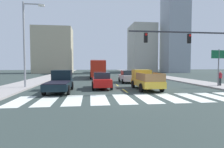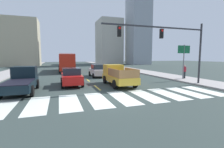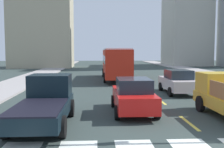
{
  "view_description": "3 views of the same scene",
  "coord_description": "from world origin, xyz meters",
  "px_view_note": "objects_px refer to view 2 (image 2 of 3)",
  "views": [
    {
      "loc": [
        -3.35,
        -12.76,
        2.48
      ],
      "look_at": [
        -0.48,
        10.17,
        1.31
      ],
      "focal_mm": 28.7,
      "sensor_mm": 36.0,
      "label": 1
    },
    {
      "loc": [
        -3.23,
        -10.07,
        2.82
      ],
      "look_at": [
        2.48,
        7.27,
        0.83
      ],
      "focal_mm": 25.84,
      "sensor_mm": 36.0,
      "label": 2
    },
    {
      "loc": [
        -3.87,
        -6.86,
        3.04
      ],
      "look_at": [
        -2.67,
        15.39,
        1.13
      ],
      "focal_mm": 42.49,
      "sensor_mm": 36.0,
      "label": 3
    }
  ],
  "objects_px": {
    "pickup_stakebed": "(117,75)",
    "direction_sign_green": "(184,55)",
    "traffic_signal_gantry": "(173,41)",
    "pedestrian_waiting": "(184,71)",
    "city_bus": "(66,61)",
    "sedan_near_right": "(71,77)",
    "pickup_dark": "(22,80)",
    "sedan_far": "(98,71)"
  },
  "relations": [
    {
      "from": "pickup_stakebed",
      "to": "pickup_dark",
      "type": "bearing_deg",
      "value": -175.76
    },
    {
      "from": "pickup_stakebed",
      "to": "sedan_near_right",
      "type": "bearing_deg",
      "value": 166.67
    },
    {
      "from": "pickup_dark",
      "to": "traffic_signal_gantry",
      "type": "relative_size",
      "value": 0.51
    },
    {
      "from": "pedestrian_waiting",
      "to": "traffic_signal_gantry",
      "type": "bearing_deg",
      "value": -44.2
    },
    {
      "from": "pickup_stakebed",
      "to": "traffic_signal_gantry",
      "type": "bearing_deg",
      "value": -28.51
    },
    {
      "from": "city_bus",
      "to": "pedestrian_waiting",
      "type": "xyz_separation_m",
      "value": [
        13.24,
        -15.75,
        -0.84
      ]
    },
    {
      "from": "pickup_stakebed",
      "to": "traffic_signal_gantry",
      "type": "xyz_separation_m",
      "value": [
        4.5,
        -2.47,
        3.31
      ]
    },
    {
      "from": "pickup_stakebed",
      "to": "traffic_signal_gantry",
      "type": "relative_size",
      "value": 0.51
    },
    {
      "from": "pickup_stakebed",
      "to": "city_bus",
      "type": "distance_m",
      "value": 17.11
    },
    {
      "from": "traffic_signal_gantry",
      "to": "sedan_far",
      "type": "bearing_deg",
      "value": 117.47
    },
    {
      "from": "pickup_dark",
      "to": "sedan_near_right",
      "type": "height_order",
      "value": "pickup_dark"
    },
    {
      "from": "traffic_signal_gantry",
      "to": "pedestrian_waiting",
      "type": "bearing_deg",
      "value": 35.89
    },
    {
      "from": "sedan_far",
      "to": "pedestrian_waiting",
      "type": "distance_m",
      "value": 11.2
    },
    {
      "from": "pickup_stakebed",
      "to": "city_bus",
      "type": "bearing_deg",
      "value": 104.57
    },
    {
      "from": "pickup_stakebed",
      "to": "city_bus",
      "type": "xyz_separation_m",
      "value": [
        -4.24,
        16.54,
        1.02
      ]
    },
    {
      "from": "sedan_far",
      "to": "direction_sign_green",
      "type": "distance_m",
      "value": 11.19
    },
    {
      "from": "sedan_near_right",
      "to": "pedestrian_waiting",
      "type": "xyz_separation_m",
      "value": [
        13.41,
        -0.27,
        0.26
      ]
    },
    {
      "from": "city_bus",
      "to": "pickup_dark",
      "type": "bearing_deg",
      "value": -103.75
    },
    {
      "from": "sedan_far",
      "to": "sedan_near_right",
      "type": "relative_size",
      "value": 1.0
    },
    {
      "from": "pickup_dark",
      "to": "pedestrian_waiting",
      "type": "height_order",
      "value": "pickup_dark"
    },
    {
      "from": "traffic_signal_gantry",
      "to": "direction_sign_green",
      "type": "xyz_separation_m",
      "value": [
        4.02,
        2.95,
        -1.21
      ]
    },
    {
      "from": "sedan_far",
      "to": "city_bus",
      "type": "bearing_deg",
      "value": 112.16
    },
    {
      "from": "city_bus",
      "to": "pedestrian_waiting",
      "type": "distance_m",
      "value": 20.6
    },
    {
      "from": "pickup_stakebed",
      "to": "direction_sign_green",
      "type": "bearing_deg",
      "value": 3.44
    },
    {
      "from": "traffic_signal_gantry",
      "to": "direction_sign_green",
      "type": "relative_size",
      "value": 2.43
    },
    {
      "from": "pickup_dark",
      "to": "traffic_signal_gantry",
      "type": "bearing_deg",
      "value": -7.47
    },
    {
      "from": "sedan_near_right",
      "to": "pickup_stakebed",
      "type": "bearing_deg",
      "value": -15.76
    },
    {
      "from": "city_bus",
      "to": "sedan_near_right",
      "type": "bearing_deg",
      "value": -90.79
    },
    {
      "from": "traffic_signal_gantry",
      "to": "direction_sign_green",
      "type": "bearing_deg",
      "value": 36.28
    },
    {
      "from": "sedan_near_right",
      "to": "direction_sign_green",
      "type": "xyz_separation_m",
      "value": [
        12.92,
        -0.58,
        2.17
      ]
    },
    {
      "from": "city_bus",
      "to": "sedan_far",
      "type": "relative_size",
      "value": 2.45
    },
    {
      "from": "pickup_stakebed",
      "to": "traffic_signal_gantry",
      "type": "height_order",
      "value": "traffic_signal_gantry"
    },
    {
      "from": "sedan_near_right",
      "to": "traffic_signal_gantry",
      "type": "distance_m",
      "value": 10.16
    },
    {
      "from": "city_bus",
      "to": "direction_sign_green",
      "type": "height_order",
      "value": "direction_sign_green"
    },
    {
      "from": "pedestrian_waiting",
      "to": "direction_sign_green",
      "type": "bearing_deg",
      "value": -47.55
    },
    {
      "from": "sedan_near_right",
      "to": "pedestrian_waiting",
      "type": "relative_size",
      "value": 2.68
    },
    {
      "from": "pickup_stakebed",
      "to": "pickup_dark",
      "type": "xyz_separation_m",
      "value": [
        -8.37,
        -0.59,
        -0.02
      ]
    },
    {
      "from": "pickup_stakebed",
      "to": "direction_sign_green",
      "type": "distance_m",
      "value": 8.79
    },
    {
      "from": "pickup_stakebed",
      "to": "sedan_near_right",
      "type": "height_order",
      "value": "pickup_stakebed"
    },
    {
      "from": "city_bus",
      "to": "pickup_stakebed",
      "type": "bearing_deg",
      "value": -75.82
    },
    {
      "from": "city_bus",
      "to": "sedan_near_right",
      "type": "height_order",
      "value": "city_bus"
    },
    {
      "from": "sedan_far",
      "to": "traffic_signal_gantry",
      "type": "xyz_separation_m",
      "value": [
        4.88,
        -9.38,
        3.39
      ]
    }
  ]
}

